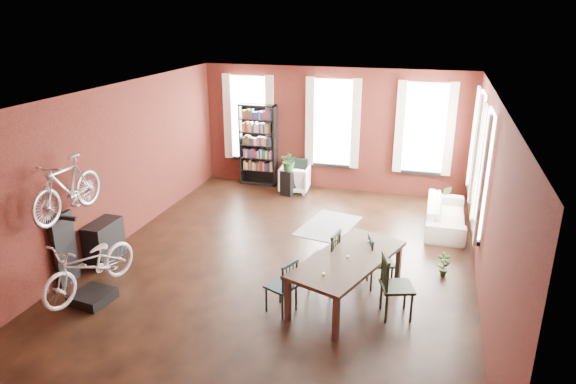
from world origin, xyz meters
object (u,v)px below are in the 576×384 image
at_px(bookshelf, 258,145).
at_px(white_armchair, 295,177).
at_px(dining_chair_b, 324,258).
at_px(dining_chair_c, 397,287).
at_px(plant_stand, 289,182).
at_px(dining_table, 347,279).
at_px(cream_sofa, 446,210).
at_px(console_table, 104,242).
at_px(dining_chair_d, 380,262).
at_px(bike_trainer, 93,297).
at_px(dining_chair_a, 281,286).
at_px(bicycle_floor, 87,241).

distance_m(bookshelf, white_armchair, 1.36).
bearing_deg(white_armchair, dining_chair_b, 106.59).
relative_size(dining_chair_c, plant_stand, 1.57).
height_order(dining_table, white_armchair, dining_table).
height_order(dining_table, bookshelf, bookshelf).
xyz_separation_m(cream_sofa, console_table, (-6.23, -3.50, -0.01)).
bearing_deg(cream_sofa, dining_chair_d, 159.82).
distance_m(bookshelf, plant_stand, 1.43).
height_order(dining_chair_b, bike_trainer, dining_chair_b).
bearing_deg(cream_sofa, bike_trainer, 130.87).
xyz_separation_m(dining_chair_b, white_armchair, (-1.80, 4.59, -0.13)).
distance_m(dining_chair_a, plant_stand, 5.48).
relative_size(dining_chair_b, console_table, 1.28).
xyz_separation_m(dining_table, plant_stand, (-2.35, 4.67, -0.06)).
height_order(dining_chair_b, dining_chair_c, dining_chair_c).
bearing_deg(dining_chair_c, dining_table, 54.50).
relative_size(bike_trainer, bicycle_floor, 0.32).
bearing_deg(dining_chair_a, dining_chair_d, 154.47).
height_order(dining_table, dining_chair_c, dining_chair_c).
relative_size(dining_chair_c, bicycle_floor, 0.56).
relative_size(dining_table, white_armchair, 2.95).
relative_size(dining_chair_d, bookshelf, 0.42).
relative_size(dining_table, bookshelf, 1.03).
bearing_deg(console_table, dining_chair_a, -10.66).
xyz_separation_m(bookshelf, bike_trainer, (-0.62, -6.52, -1.01)).
bearing_deg(dining_chair_b, dining_chair_a, -16.32).
relative_size(dining_table, bike_trainer, 3.84).
bearing_deg(dining_chair_d, white_armchair, 14.49).
bearing_deg(white_armchair, dining_chair_a, 98.56).
height_order(dining_table, bike_trainer, dining_table).
bearing_deg(bike_trainer, dining_table, 17.24).
xyz_separation_m(bookshelf, cream_sofa, (4.95, -1.70, -0.69)).
height_order(dining_chair_a, bike_trainer, dining_chair_a).
distance_m(white_armchair, console_table, 5.44).
bearing_deg(dining_chair_c, bookshelf, 19.02).
height_order(bike_trainer, console_table, console_table).
distance_m(dining_chair_b, dining_chair_c, 1.44).
bearing_deg(dining_chair_d, dining_chair_c, -175.08).
bearing_deg(bookshelf, white_armchair, -15.63).
relative_size(dining_chair_c, white_armchair, 1.35).
relative_size(dining_chair_a, plant_stand, 1.37).
relative_size(dining_chair_a, console_table, 1.13).
bearing_deg(dining_chair_b, dining_table, 60.17).
bearing_deg(cream_sofa, plant_stand, 74.47).
bearing_deg(console_table, plant_stand, 63.25).
bearing_deg(cream_sofa, white_armchair, 70.10).
distance_m(bookshelf, console_table, 5.40).
bearing_deg(dining_table, dining_chair_c, 2.87).
xyz_separation_m(dining_chair_a, dining_chair_b, (0.47, 1.00, 0.06)).
relative_size(bookshelf, plant_stand, 3.36).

